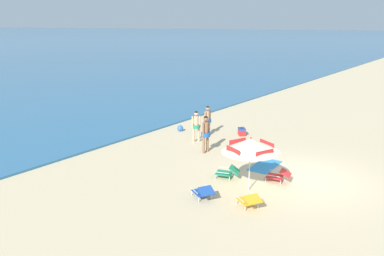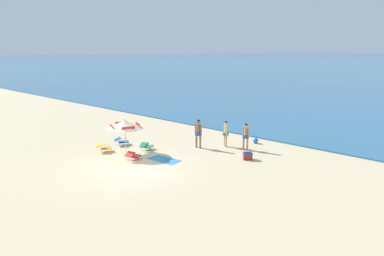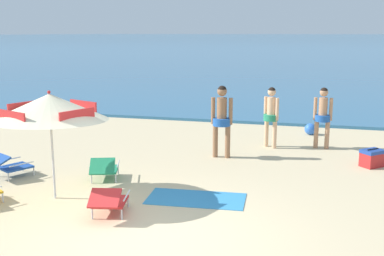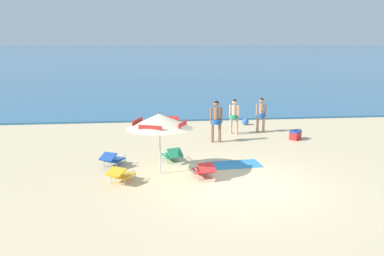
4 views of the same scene
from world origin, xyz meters
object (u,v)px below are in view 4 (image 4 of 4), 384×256
Objects in this scene: lounge_chair_spare_folded at (120,174)px; person_wading_in at (216,118)px; cooler_box at (295,135)px; beach_umbrella_striped_main at (160,121)px; person_standing_beside at (234,114)px; lounge_chair_under_umbrella at (172,154)px; lounge_chair_facing_sea at (204,169)px; beach_towel at (234,164)px; person_standing_near_shore at (261,113)px; lounge_chair_beside_umbrella at (112,159)px; beach_ball at (245,121)px.

person_wading_in is at bearing 50.15° from lounge_chair_spare_folded.
cooler_box is at bearing 31.81° from lounge_chair_spare_folded.
beach_umbrella_striped_main is 6.14m from person_standing_beside.
person_wading_in is at bearing 51.21° from lounge_chair_under_umbrella.
lounge_chair_facing_sea reaches higher than beach_towel.
person_wading_in is 3.19m from beach_towel.
lounge_chair_spare_folded is at bearing -160.69° from beach_towel.
person_wading_in reaches higher than lounge_chair_under_umbrella.
person_wading_in is at bearing -146.54° from person_standing_near_shore.
beach_umbrella_striped_main is 1.20× the size of beach_towel.
lounge_chair_facing_sea is (0.90, -1.73, 0.00)m from lounge_chair_under_umbrella.
person_standing_near_shore is (6.40, 4.34, 0.66)m from lounge_chair_beside_umbrella.
person_standing_near_shore is at bearing 47.42° from beach_umbrella_striped_main.
lounge_chair_spare_folded is at bearing -131.18° from lounge_chair_under_umbrella.
lounge_chair_beside_umbrella is at bearing -140.95° from person_standing_beside.
lounge_chair_beside_umbrella is at bearing 104.15° from lounge_chair_spare_folded.
person_standing_near_shore is 2.86m from person_wading_in.
cooler_box is 0.33× the size of beach_towel.
beach_ball is (4.49, 6.89, -1.54)m from beach_umbrella_striped_main.
beach_umbrella_striped_main is 3.59× the size of cooler_box.
beach_ball is at bearing 56.89° from beach_umbrella_striped_main.
beach_towel is at bearing -14.93° from lounge_chair_under_umbrella.
beach_towel is (2.55, 0.62, -1.71)m from beach_umbrella_striped_main.
lounge_chair_facing_sea is at bearing -22.08° from beach_umbrella_striped_main.
person_standing_near_shore is at bearing 42.78° from lounge_chair_under_umbrella.
person_standing_near_shore is (3.46, 5.77, 0.67)m from lounge_chair_facing_sea.
lounge_chair_under_umbrella is 4.92m from person_standing_beside.
lounge_chair_spare_folded is (0.40, -1.57, 0.00)m from lounge_chair_beside_umbrella.
lounge_chair_under_umbrella is at bearing 69.76° from beach_umbrella_striped_main.
person_standing_beside is at bearing -170.36° from person_standing_near_shore.
cooler_box is 1.74× the size of beach_ball.
lounge_chair_under_umbrella is 0.57× the size of beach_towel.
person_standing_near_shore is 0.92× the size of person_wading_in.
person_standing_near_shore is (6.00, 5.91, 0.66)m from lounge_chair_spare_folded.
lounge_chair_facing_sea is 0.60× the size of person_standing_near_shore.
lounge_chair_facing_sea is 0.54× the size of beach_towel.
person_standing_beside is 4.57m from beach_towel.
lounge_chair_facing_sea is 2.55m from lounge_chair_spare_folded.
person_standing_near_shore is at bearing 34.16° from lounge_chair_beside_umbrella.
person_wading_in is (1.08, 4.19, 0.75)m from lounge_chair_facing_sea.
lounge_chair_beside_umbrella is (-1.60, 0.88, -1.44)m from beach_umbrella_striped_main.
lounge_chair_beside_umbrella is 3.26m from lounge_chair_facing_sea.
lounge_chair_spare_folded is 3.98m from beach_towel.
lounge_chair_spare_folded is (-1.64, -1.88, 0.01)m from lounge_chair_under_umbrella.
person_wading_in is 0.99× the size of beach_towel.
beach_towel is (1.21, 1.17, -0.27)m from lounge_chair_facing_sea.
beach_umbrella_striped_main is at bearing 29.81° from lounge_chair_spare_folded.
person_standing_near_shore reaches higher than lounge_chair_spare_folded.
lounge_chair_under_umbrella is 1.69× the size of cooler_box.
lounge_chair_spare_folded is at bearing -148.19° from cooler_box.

